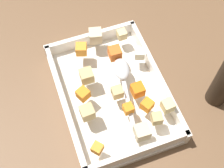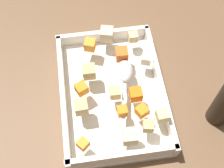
% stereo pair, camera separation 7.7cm
% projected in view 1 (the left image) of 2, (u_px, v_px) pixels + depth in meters
% --- Properties ---
extents(ground_plane, '(4.00, 4.00, 0.00)m').
position_uv_depth(ground_plane, '(112.00, 97.00, 0.83)').
color(ground_plane, brown).
extents(baking_dish, '(0.36, 0.26, 0.05)m').
position_uv_depth(baking_dish, '(112.00, 93.00, 0.82)').
color(baking_dish, white).
rests_on(baking_dish, ground_plane).
extents(carrot_chunk_corner_se, '(0.03, 0.03, 0.03)m').
position_uv_depth(carrot_chunk_corner_se, '(147.00, 105.00, 0.74)').
color(carrot_chunk_corner_se, orange).
rests_on(carrot_chunk_corner_se, baking_dish).
extents(carrot_chunk_near_right, '(0.03, 0.03, 0.02)m').
position_uv_depth(carrot_chunk_near_right, '(97.00, 148.00, 0.69)').
color(carrot_chunk_near_right, orange).
rests_on(carrot_chunk_near_right, baking_dish).
extents(carrot_chunk_back_center, '(0.03, 0.03, 0.03)m').
position_uv_depth(carrot_chunk_back_center, '(115.00, 53.00, 0.81)').
color(carrot_chunk_back_center, orange).
rests_on(carrot_chunk_back_center, baking_dish).
extents(carrot_chunk_heap_top, '(0.03, 0.03, 0.03)m').
position_uv_depth(carrot_chunk_heap_top, '(138.00, 90.00, 0.76)').
color(carrot_chunk_heap_top, orange).
rests_on(carrot_chunk_heap_top, baking_dish).
extents(carrot_chunk_near_left, '(0.02, 0.02, 0.02)m').
position_uv_depth(carrot_chunk_near_left, '(128.00, 108.00, 0.74)').
color(carrot_chunk_near_left, orange).
rests_on(carrot_chunk_near_left, baking_dish).
extents(carrot_chunk_heap_side, '(0.04, 0.04, 0.03)m').
position_uv_depth(carrot_chunk_heap_side, '(83.00, 93.00, 0.76)').
color(carrot_chunk_heap_side, orange).
rests_on(carrot_chunk_heap_side, baking_dish).
extents(carrot_chunk_corner_nw, '(0.04, 0.04, 0.03)m').
position_uv_depth(carrot_chunk_corner_nw, '(81.00, 49.00, 0.82)').
color(carrot_chunk_corner_nw, orange).
rests_on(carrot_chunk_corner_nw, baking_dish).
extents(potato_chunk_under_handle, '(0.02, 0.02, 0.02)m').
position_uv_depth(potato_chunk_under_handle, '(122.00, 34.00, 0.85)').
color(potato_chunk_under_handle, '#E0CC89').
rests_on(potato_chunk_under_handle, baking_dish).
extents(potato_chunk_front_center, '(0.03, 0.03, 0.03)m').
position_uv_depth(potato_chunk_front_center, '(87.00, 76.00, 0.78)').
color(potato_chunk_front_center, tan).
rests_on(potato_chunk_front_center, baking_dish).
extents(potato_chunk_rim_edge, '(0.03, 0.03, 0.02)m').
position_uv_depth(potato_chunk_rim_edge, '(157.00, 118.00, 0.73)').
color(potato_chunk_rim_edge, tan).
rests_on(potato_chunk_rim_edge, baking_dish).
extents(potato_chunk_corner_sw, '(0.04, 0.04, 0.03)m').
position_uv_depth(potato_chunk_corner_sw, '(96.00, 36.00, 0.84)').
color(potato_chunk_corner_sw, beige).
rests_on(potato_chunk_corner_sw, baking_dish).
extents(potato_chunk_far_left, '(0.03, 0.03, 0.03)m').
position_uv_depth(potato_chunk_far_left, '(168.00, 106.00, 0.74)').
color(potato_chunk_far_left, '#E0CC89').
rests_on(potato_chunk_far_left, baking_dish).
extents(potato_chunk_far_right, '(0.03, 0.03, 0.02)m').
position_uv_depth(potato_chunk_far_right, '(140.00, 54.00, 0.82)').
color(potato_chunk_far_right, beige).
rests_on(potato_chunk_far_right, baking_dish).
extents(potato_chunk_mid_left, '(0.03, 0.03, 0.03)m').
position_uv_depth(potato_chunk_mid_left, '(117.00, 92.00, 0.76)').
color(potato_chunk_mid_left, tan).
rests_on(potato_chunk_mid_left, baking_dish).
extents(potato_chunk_near_spoon, '(0.03, 0.03, 0.03)m').
position_uv_depth(potato_chunk_near_spoon, '(142.00, 132.00, 0.71)').
color(potato_chunk_near_spoon, beige).
rests_on(potato_chunk_near_spoon, baking_dish).
extents(potato_chunk_corner_ne, '(0.03, 0.03, 0.03)m').
position_uv_depth(potato_chunk_corner_ne, '(87.00, 112.00, 0.73)').
color(potato_chunk_corner_ne, tan).
rests_on(potato_chunk_corner_ne, baking_dish).
extents(serving_spoon, '(0.22, 0.06, 0.02)m').
position_uv_depth(serving_spoon, '(122.00, 74.00, 0.79)').
color(serving_spoon, silver).
rests_on(serving_spoon, baking_dish).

